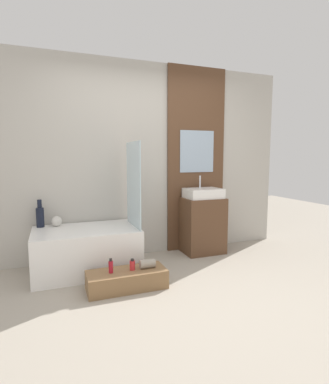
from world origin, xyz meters
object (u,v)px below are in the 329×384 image
at_px(sink, 203,193).
at_px(vase_tall_dark, 40,216).
at_px(wooden_step_bench, 127,279).
at_px(bottle_soap_secondary, 132,265).
at_px(bottle_soap_primary, 111,266).
at_px(vase_round_light, 57,221).
at_px(bathtub, 87,250).

xyz_separation_m(sink, vase_tall_dark, (-2.11, 0.13, -0.20)).
height_order(wooden_step_bench, sink, sink).
distance_m(vase_tall_dark, bottle_soap_secondary, 1.34).
bearing_deg(sink, bottle_soap_primary, -151.67).
bearing_deg(bottle_soap_secondary, vase_round_light, 128.20).
bearing_deg(bathtub, vase_round_light, 139.67).
height_order(bathtub, bottle_soap_primary, bathtub).
xyz_separation_m(wooden_step_bench, vase_round_light, (-0.64, 0.90, 0.48)).
distance_m(sink, bottle_soap_secondary, 1.57).
relative_size(vase_round_light, bottle_soap_secondary, 1.05).
xyz_separation_m(vase_tall_dark, vase_round_light, (0.18, -0.02, -0.07)).
relative_size(sink, vase_tall_dark, 1.49).
relative_size(bathtub, sink, 2.41).
height_order(bathtub, bottle_soap_secondary, bathtub).
bearing_deg(vase_round_light, bottle_soap_primary, -61.65).
height_order(wooden_step_bench, bottle_soap_primary, bottle_soap_primary).
xyz_separation_m(sink, bottle_soap_secondary, (-1.22, -0.78, -0.60)).
height_order(sink, vase_round_light, sink).
bearing_deg(bottle_soap_secondary, sink, 32.49).
height_order(bathtub, vase_round_light, vase_round_light).
xyz_separation_m(wooden_step_bench, vase_tall_dark, (-0.83, 0.91, 0.55)).
xyz_separation_m(sink, vase_round_light, (-1.93, 0.12, -0.27)).
xyz_separation_m(vase_tall_dark, bottle_soap_secondary, (0.89, -0.91, -0.40)).
xyz_separation_m(vase_tall_dark, bottle_soap_primary, (0.67, -0.91, -0.39)).
bearing_deg(bathtub, vase_tall_dark, 150.39).
bearing_deg(vase_tall_dark, bathtub, -29.61).
distance_m(bathtub, sink, 1.72).
height_order(bathtub, wooden_step_bench, bathtub).
distance_m(wooden_step_bench, bottle_soap_primary, 0.23).
bearing_deg(bottle_soap_secondary, wooden_step_bench, 180.00).
height_order(vase_round_light, bottle_soap_secondary, vase_round_light).
distance_m(vase_tall_dark, bottle_soap_primary, 1.19).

